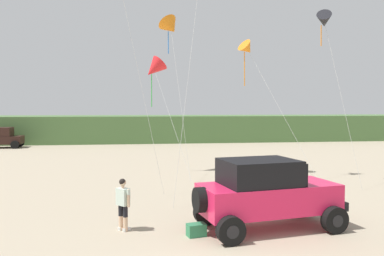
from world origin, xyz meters
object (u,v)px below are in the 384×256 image
kite_yellow_diamond (324,21)px  kite_pink_ribbon (171,27)px  person_watching (123,201)px  kite_green_box (247,49)px  jeep (266,192)px  cooler_box (196,230)px  kite_orange_streamer (154,69)px

kite_yellow_diamond → kite_pink_ribbon: 8.81m
person_watching → kite_green_box: (6.72, 9.70, 6.33)m
jeep → kite_green_box: (2.16, 10.15, 6.06)m
cooler_box → kite_green_box: size_ratio=0.07×
kite_pink_ribbon → kite_green_box: size_ratio=1.20×
cooler_box → kite_yellow_diamond: size_ratio=0.06×
kite_yellow_diamond → jeep: bearing=-126.7°
kite_orange_streamer → kite_green_box: 5.57m
kite_yellow_diamond → kite_green_box: kite_yellow_diamond is taller
kite_green_box → person_watching: bearing=-124.7°
jeep → kite_yellow_diamond: bearing=53.3°
jeep → kite_pink_ribbon: bearing=100.1°
jeep → kite_yellow_diamond: (5.40, 7.25, 7.14)m
jeep → kite_green_box: bearing=78.0°
person_watching → cooler_box: size_ratio=2.98×
jeep → kite_pink_ribbon: kite_pink_ribbon is taller
person_watching → kite_green_box: size_ratio=0.21×
cooler_box → kite_orange_streamer: size_ratio=0.08×
jeep → kite_orange_streamer: kite_orange_streamer is taller
jeep → kite_green_box: kite_green_box is taller
person_watching → kite_yellow_diamond: (9.95, 6.80, 7.40)m
jeep → person_watching: size_ratio=3.00×
kite_orange_streamer → kite_green_box: kite_green_box is taller
jeep → kite_orange_streamer: (-3.13, 11.49, 4.99)m
person_watching → kite_pink_ribbon: bearing=77.9°
kite_orange_streamer → kite_pink_ribbon: kite_pink_ribbon is taller
person_watching → cooler_box: bearing=-20.7°
person_watching → kite_green_box: kite_green_box is taller
cooler_box → kite_pink_ribbon: size_ratio=0.06×
person_watching → kite_pink_ribbon: kite_pink_ribbon is taller
person_watching → kite_yellow_diamond: size_ratio=0.19×
jeep → cooler_box: size_ratio=8.93×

